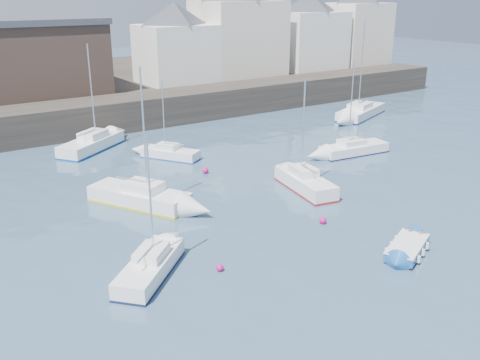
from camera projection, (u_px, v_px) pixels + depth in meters
water at (381, 280)px, 25.38m from camera, size 220.00×220.00×0.00m
quay_wall at (109, 115)px, 52.21m from camera, size 90.00×5.00×3.00m
land_strip at (55, 89)px, 66.29m from camera, size 90.00×32.00×2.80m
bldg_east_a at (238, 26)px, 65.76m from camera, size 13.36×13.36×11.80m
bldg_east_b at (309, 31)px, 71.48m from camera, size 11.88×11.88×9.95m
bldg_east_c at (357, 24)px, 76.05m from camera, size 11.14×11.14×10.95m
bldg_east_d at (176, 42)px, 61.11m from camera, size 11.14×11.14×8.95m
warehouse at (18, 57)px, 53.57m from camera, size 16.40×10.40×7.60m
blue_dinghy at (407, 248)px, 27.71m from camera, size 3.75×2.77×0.66m
sailboat_a at (150, 266)px, 25.64m from camera, size 5.05×4.85×6.90m
sailboat_b at (140, 196)px, 34.09m from camera, size 5.21×7.03×8.79m
sailboat_c at (305, 182)px, 36.60m from camera, size 2.84×5.97×7.55m
sailboat_d at (353, 149)px, 44.70m from camera, size 6.23×2.62×7.71m
sailboat_f at (170, 153)px, 43.55m from camera, size 3.97×4.90×6.30m
sailboat_g at (361, 112)px, 57.81m from camera, size 8.30×5.31×10.03m
sailboat_h at (92, 143)px, 45.81m from camera, size 6.90×5.77×8.86m
buoy_near at (220, 271)px, 26.19m from camera, size 0.36×0.36×0.36m
buoy_mid at (323, 224)px, 31.50m from camera, size 0.41×0.41×0.41m
buoy_far at (205, 173)px, 40.14m from camera, size 0.45×0.45×0.45m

